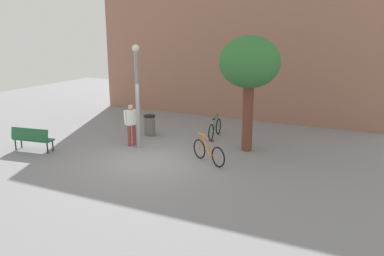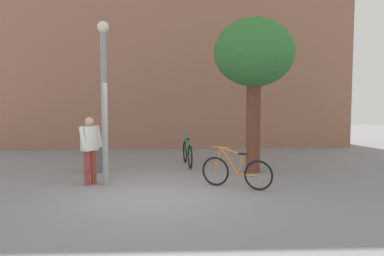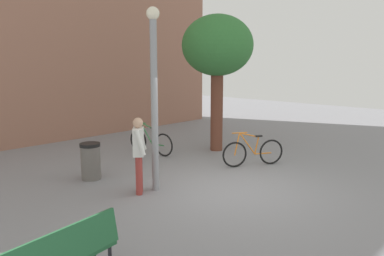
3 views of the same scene
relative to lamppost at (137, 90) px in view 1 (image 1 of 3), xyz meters
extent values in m
plane|color=gray|center=(1.22, -1.18, -2.26)|extent=(36.00, 36.00, 0.00)
cube|color=#9E6B56|center=(1.22, 7.44, 2.59)|extent=(15.01, 2.00, 9.69)
cylinder|color=gray|center=(0.00, 0.00, -0.41)|extent=(0.15, 0.15, 3.71)
sphere|color=#F2EACC|center=(0.00, 0.00, 1.57)|extent=(0.28, 0.28, 0.28)
cylinder|color=#9E3833|center=(-0.32, 0.17, -1.83)|extent=(0.14, 0.14, 0.85)
cylinder|color=#9E3833|center=(-0.46, 0.02, -1.83)|extent=(0.14, 0.14, 0.85)
cube|color=white|center=(-0.39, 0.09, -1.11)|extent=(0.43, 0.44, 0.60)
sphere|color=tan|center=(-0.39, 0.09, -0.70)|extent=(0.22, 0.22, 0.22)
cylinder|color=white|center=(-0.18, 0.25, -1.08)|extent=(0.23, 0.22, 0.55)
cylinder|color=white|center=(-0.52, -0.13, -1.08)|extent=(0.23, 0.22, 0.55)
cube|color=#236038|center=(-3.39, -2.07, -1.81)|extent=(1.65, 0.67, 0.06)
cube|color=#236038|center=(-3.37, -2.26, -1.56)|extent=(1.60, 0.36, 0.44)
cylinder|color=black|center=(-4.13, -2.02, -2.05)|extent=(0.05, 0.05, 0.42)
cylinder|color=black|center=(-2.71, -1.81, -2.05)|extent=(0.05, 0.05, 0.42)
cylinder|color=black|center=(-4.08, -2.34, -2.05)|extent=(0.05, 0.05, 0.42)
cylinder|color=black|center=(-2.66, -2.12, -2.05)|extent=(0.05, 0.05, 0.42)
cylinder|color=brown|center=(3.91, 1.49, -0.97)|extent=(0.39, 0.39, 2.57)
ellipsoid|color=#327234|center=(3.91, 1.49, 1.10)|extent=(2.24, 2.24, 1.90)
torus|color=black|center=(2.68, -0.18, -1.90)|extent=(0.64, 0.40, 0.71)
torus|color=black|center=(3.63, -0.73, -1.90)|extent=(0.64, 0.40, 0.71)
cylinder|color=orange|center=(3.00, -0.36, -1.62)|extent=(0.45, 0.28, 0.64)
cylinder|color=orange|center=(3.04, -0.39, -1.38)|extent=(0.52, 0.32, 0.18)
cylinder|color=orange|center=(3.24, -0.51, -1.69)|extent=(0.13, 0.10, 0.48)
cylinder|color=orange|center=(3.42, -0.61, -1.93)|extent=(0.45, 0.28, 0.04)
cylinder|color=orange|center=(2.74, -0.21, -1.62)|extent=(0.16, 0.11, 0.63)
cube|color=black|center=(3.29, -0.53, -1.43)|extent=(0.21, 0.17, 0.04)
cylinder|color=orange|center=(2.80, -0.24, -1.31)|extent=(0.39, 0.25, 0.03)
torus|color=black|center=(2.06, 3.21, -1.90)|extent=(0.12, 0.71, 0.71)
torus|color=black|center=(2.17, 2.12, -1.90)|extent=(0.12, 0.71, 0.71)
cylinder|color=#338447|center=(2.09, 2.85, -1.62)|extent=(0.09, 0.50, 0.64)
cylinder|color=#338447|center=(2.10, 2.80, -1.38)|extent=(0.09, 0.58, 0.18)
cylinder|color=#338447|center=(2.12, 2.56, -1.69)|extent=(0.05, 0.14, 0.48)
cylinder|color=#338447|center=(2.14, 2.36, -1.93)|extent=(0.09, 0.50, 0.04)
cylinder|color=#338447|center=(2.06, 3.14, -1.62)|extent=(0.05, 0.17, 0.63)
cube|color=black|center=(2.13, 2.51, -1.43)|extent=(0.10, 0.21, 0.04)
cylinder|color=#338447|center=(2.07, 3.08, -1.31)|extent=(0.07, 0.44, 0.03)
cylinder|color=#66605B|center=(-0.58, 1.74, -1.85)|extent=(0.47, 0.47, 0.82)
cylinder|color=black|center=(-0.58, 1.74, -1.40)|extent=(0.49, 0.49, 0.08)
camera|label=1|loc=(8.21, -12.28, 2.27)|focal=36.44mm
camera|label=2|loc=(1.57, -11.02, 0.16)|focal=42.34mm
camera|label=3|loc=(-5.25, -6.09, 0.55)|focal=34.78mm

